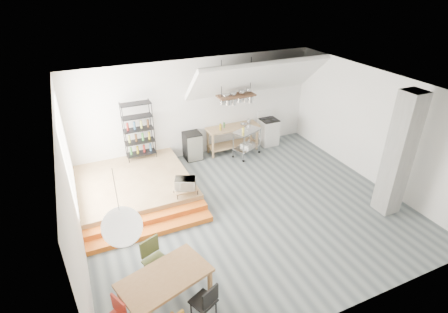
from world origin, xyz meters
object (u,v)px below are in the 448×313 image
dining_table (165,280)px  rolling_cart (247,139)px  mini_fridge (193,146)px  stove (268,131)px

dining_table → rolling_cart: 6.26m
rolling_cart → mini_fridge: bearing=138.5°
rolling_cart → mini_fridge: size_ratio=1.15×
stove → rolling_cart: (-1.12, -0.50, 0.12)m
rolling_cart → stove: bearing=0.2°
mini_fridge → stove: bearing=-0.9°
dining_table → rolling_cart: bearing=32.2°
dining_table → rolling_cart: (4.11, 4.72, -0.08)m
dining_table → mini_fridge: (2.40, 5.27, -0.22)m
rolling_cart → dining_table: bearing=-154.8°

